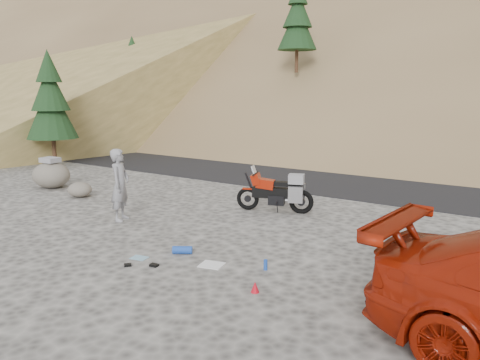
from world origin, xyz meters
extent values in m
plane|color=#454340|center=(0.00, 0.00, 0.00)|extent=(140.00, 140.00, 0.00)
cube|color=black|center=(0.00, 9.00, 0.00)|extent=(120.00, 7.00, 0.05)
cube|color=brown|center=(2.00, 30.00, 8.00)|extent=(110.00, 51.90, 46.72)
cube|color=brown|center=(2.00, 30.00, 8.30)|extent=(110.00, 43.28, 36.46)
cube|color=olive|center=(-30.00, 20.00, 2.00)|extent=(45.29, 46.00, 24.26)
cylinder|color=#3B2315|center=(-4.00, 14.00, 4.90)|extent=(0.17, 0.17, 1.40)
cone|color=black|center=(-4.00, 14.00, 6.44)|extent=(2.00, 2.00, 2.25)
cone|color=black|center=(-4.00, 14.00, 7.29)|extent=(1.50, 1.50, 1.76)
cylinder|color=#3B2315|center=(-18.00, 16.00, 3.57)|extent=(0.15, 0.15, 1.26)
cone|color=black|center=(-18.00, 16.00, 4.96)|extent=(1.80, 1.80, 2.03)
cone|color=black|center=(-18.00, 16.00, 5.72)|extent=(1.35, 1.35, 1.58)
cone|color=black|center=(-18.00, 16.00, 6.49)|extent=(0.90, 0.90, 1.13)
cylinder|color=#3B2315|center=(-11.00, 4.50, 0.77)|extent=(0.18, 0.18, 1.54)
cone|color=black|center=(-11.00, 4.50, 2.47)|extent=(2.20, 2.20, 2.47)
cone|color=black|center=(-11.00, 4.50, 3.41)|extent=(1.65, 1.65, 1.93)
cone|color=black|center=(-11.00, 4.50, 4.35)|extent=(1.10, 1.10, 1.39)
torus|color=black|center=(0.36, 2.79, 0.32)|extent=(0.64, 0.32, 0.64)
cylinder|color=black|center=(0.36, 2.79, 0.32)|extent=(0.20, 0.12, 0.19)
torus|color=black|center=(1.78, 3.28, 0.32)|extent=(0.69, 0.35, 0.68)
cylinder|color=black|center=(1.78, 3.28, 0.32)|extent=(0.23, 0.14, 0.21)
cylinder|color=black|center=(0.44, 2.81, 0.68)|extent=(0.36, 0.17, 0.79)
cylinder|color=black|center=(0.57, 2.86, 1.05)|extent=(0.24, 0.58, 0.04)
cube|color=black|center=(1.05, 3.03, 0.53)|extent=(1.18, 0.60, 0.29)
cube|color=black|center=(1.14, 3.06, 0.34)|extent=(0.51, 0.42, 0.27)
cube|color=#941A08|center=(0.84, 2.95, 0.78)|extent=(0.58, 0.44, 0.30)
cube|color=#941A08|center=(0.59, 2.87, 0.89)|extent=(0.39, 0.41, 0.34)
cube|color=silver|center=(0.53, 2.85, 1.14)|extent=(0.20, 0.31, 0.25)
cube|color=black|center=(1.28, 3.11, 0.80)|extent=(0.57, 0.38, 0.12)
cube|color=black|center=(1.63, 3.23, 0.76)|extent=(0.38, 0.28, 0.10)
cube|color=#B2B2B7|center=(1.75, 3.00, 0.56)|extent=(0.40, 0.24, 0.44)
cube|color=#B2B2B7|center=(1.58, 3.48, 0.56)|extent=(0.40, 0.24, 0.44)
cube|color=gray|center=(1.65, 3.24, 0.95)|extent=(0.49, 0.45, 0.25)
cube|color=#941A08|center=(0.36, 2.79, 0.61)|extent=(0.31, 0.21, 0.04)
cylinder|color=black|center=(1.25, 2.91, 0.17)|extent=(0.09, 0.20, 0.35)
cylinder|color=#B2B2B7|center=(1.64, 3.09, 0.39)|extent=(0.45, 0.23, 0.12)
imported|color=gray|center=(-1.77, 0.07, 0.00)|extent=(0.69, 0.80, 1.86)
ellipsoid|color=#605952|center=(-6.88, 1.52, 0.45)|extent=(1.51, 1.33, 0.89)
cube|color=gray|center=(-6.88, 1.52, 0.98)|extent=(0.69, 0.55, 0.18)
ellipsoid|color=#605952|center=(-4.91, 1.17, 0.24)|extent=(0.89, 0.83, 0.47)
cube|color=white|center=(2.11, -1.16, 0.01)|extent=(0.52, 0.48, 0.01)
cylinder|color=#1C45AA|center=(1.22, -0.99, 0.08)|extent=(0.43, 0.35, 0.16)
cylinder|color=#1C45AA|center=(3.09, -0.78, 0.10)|extent=(0.09, 0.09, 0.20)
cone|color=red|center=(3.46, -1.73, 0.09)|extent=(0.15, 0.15, 0.19)
cube|color=black|center=(1.23, -1.83, 0.02)|extent=(0.17, 0.13, 0.05)
cube|color=black|center=(0.81, -2.10, 0.02)|extent=(0.16, 0.17, 0.04)
cube|color=#7CA9C0|center=(0.67, -1.67, 0.01)|extent=(0.36, 0.29, 0.01)
camera|label=1|loc=(7.34, -7.92, 3.32)|focal=35.00mm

